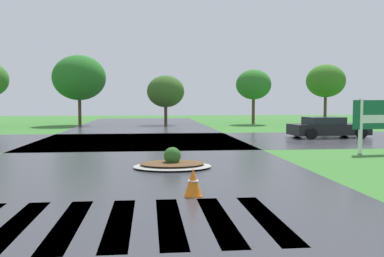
% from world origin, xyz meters
% --- Properties ---
extents(asphalt_roadway, '(11.06, 80.00, 0.01)m').
position_xyz_m(asphalt_roadway, '(0.00, 10.00, 0.00)').
color(asphalt_roadway, '#35353A').
rests_on(asphalt_roadway, ground).
extents(asphalt_cross_road, '(90.00, 9.95, 0.01)m').
position_xyz_m(asphalt_cross_road, '(0.00, 20.79, 0.00)').
color(asphalt_cross_road, '#35353A').
rests_on(asphalt_cross_road, ground).
extents(crosswalk_stripes, '(5.85, 3.28, 0.01)m').
position_xyz_m(crosswalk_stripes, '(0.00, 5.32, 0.00)').
color(crosswalk_stripes, white).
rests_on(crosswalk_stripes, ground).
extents(median_island, '(2.55, 1.89, 0.68)m').
position_xyz_m(median_island, '(1.28, 11.30, 0.14)').
color(median_island, '#9E9B93').
rests_on(median_island, ground).
extents(car_white_sedan, '(4.69, 2.38, 1.22)m').
position_xyz_m(car_white_sedan, '(11.08, 21.64, 0.58)').
color(car_white_sedan, black).
rests_on(car_white_sedan, ground).
extents(traffic_cone, '(0.41, 0.41, 0.64)m').
position_xyz_m(traffic_cone, '(1.53, 7.25, 0.31)').
color(traffic_cone, orange).
rests_on(traffic_cone, ground).
extents(background_treeline, '(41.59, 5.56, 6.20)m').
position_xyz_m(background_treeline, '(-3.22, 36.02, 3.85)').
color(background_treeline, '#4C3823').
rests_on(background_treeline, ground).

